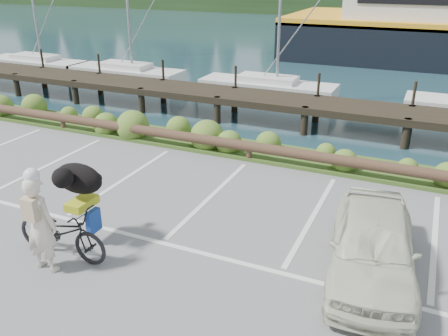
# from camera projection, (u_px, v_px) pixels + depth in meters

# --- Properties ---
(ground) EXTENTS (72.00, 72.00, 0.00)m
(ground) POSITION_uv_depth(u_px,v_px,m) (172.00, 234.00, 10.22)
(ground) COLOR slate
(harbor_backdrop) EXTENTS (170.00, 160.00, 30.00)m
(harbor_backdrop) POSITION_uv_depth(u_px,v_px,m) (418.00, 3.00, 75.99)
(harbor_backdrop) COLOR #1A353E
(harbor_backdrop) RESTS_ON ground
(vegetation_strip) EXTENTS (34.00, 1.60, 0.10)m
(vegetation_strip) POSITION_uv_depth(u_px,v_px,m) (257.00, 151.00, 14.65)
(vegetation_strip) COLOR #3D5B21
(vegetation_strip) RESTS_ON ground
(log_rail) EXTENTS (32.00, 0.30, 0.60)m
(log_rail) POSITION_uv_depth(u_px,v_px,m) (249.00, 161.00, 14.08)
(log_rail) COLOR #443021
(log_rail) RESTS_ON ground
(bicycle) EXTENTS (2.09, 0.74, 1.09)m
(bicycle) POSITION_uv_depth(u_px,v_px,m) (61.00, 231.00, 9.25)
(bicycle) COLOR black
(bicycle) RESTS_ON ground
(cyclist) EXTENTS (0.70, 0.46, 1.92)m
(cyclist) POSITION_uv_depth(u_px,v_px,m) (40.00, 224.00, 8.68)
(cyclist) COLOR beige
(cyclist) RESTS_ON ground
(dog) EXTENTS (0.54, 1.09, 0.63)m
(dog) POSITION_uv_depth(u_px,v_px,m) (79.00, 178.00, 9.47)
(dog) COLOR black
(dog) RESTS_ON bicycle
(parked_car) EXTENTS (2.02, 3.98, 1.30)m
(parked_car) POSITION_uv_depth(u_px,v_px,m) (373.00, 245.00, 8.61)
(parked_car) COLOR beige
(parked_car) RESTS_ON ground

